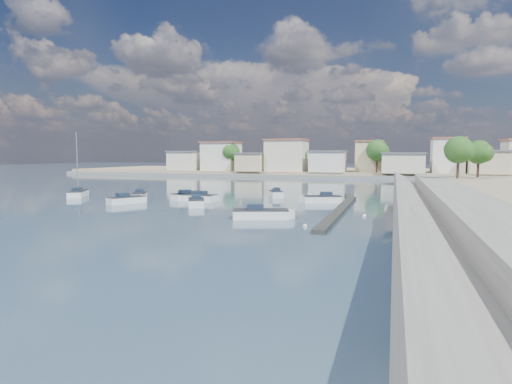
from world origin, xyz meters
TOP-DOWN VIEW (x-y plane):
  - ground at (0.00, 40.00)m, footprint 400.00×400.00m
  - seawall_walkway at (18.50, 13.00)m, footprint 5.00×90.00m
  - breakwater at (6.90, 12.69)m, footprint 2.00×31.02m
  - far_shore_land at (0.00, 92.00)m, footprint 160.00×40.00m
  - far_shore_quay at (0.00, 71.00)m, footprint 160.00×2.50m
  - far_town at (10.71, 76.92)m, footprint 113.01×12.80m
  - shore_trees at (8.34, 68.11)m, footprint 74.56×38.32m
  - motorboat_a at (-8.91, 10.08)m, footprint 3.40×4.65m
  - motorboat_b at (-12.81, 16.06)m, footprint 3.34×4.83m
  - motorboat_c at (-11.46, 14.69)m, footprint 6.06×2.57m
  - motorboat_d at (3.76, 17.55)m, footprint 5.03×3.16m
  - motorboat_e at (-17.52, 9.72)m, footprint 3.58×4.59m
  - motorboat_f at (-3.22, 22.96)m, footprint 2.91×4.09m
  - motorboat_g at (-18.94, 14.20)m, footprint 3.60×4.76m
  - motorboat_h at (1.05, 3.26)m, footprint 5.54×3.45m
  - sailboat at (-28.91, 14.86)m, footprint 4.12×5.61m
  - mooring_buoys at (3.69, 16.30)m, footprint 17.77×30.66m

SIDE VIEW (x-z plane):
  - ground at x=0.00m, z-range 0.00..0.00m
  - mooring_buoys at x=3.69m, z-range -0.13..0.23m
  - breakwater at x=6.90m, z-range 0.00..0.35m
  - motorboat_d at x=3.76m, z-range -0.36..1.12m
  - motorboat_b at x=-12.81m, z-range -0.36..1.12m
  - motorboat_f at x=-3.22m, z-range -0.36..1.12m
  - motorboat_e at x=-17.52m, z-range -0.36..1.12m
  - motorboat_h at x=1.05m, z-range -0.36..1.12m
  - motorboat_a at x=-8.91m, z-range -0.36..1.12m
  - motorboat_c at x=-11.46m, z-range -0.36..1.12m
  - motorboat_g at x=-18.94m, z-range -0.36..1.12m
  - far_shore_quay at x=0.00m, z-range 0.00..0.80m
  - sailboat at x=-28.91m, z-range -4.08..4.92m
  - far_shore_land at x=0.00m, z-range 0.00..1.40m
  - seawall_walkway at x=18.50m, z-range 0.00..1.80m
  - far_town at x=10.71m, z-range 0.76..9.11m
  - shore_trees at x=8.34m, z-range 2.26..10.18m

